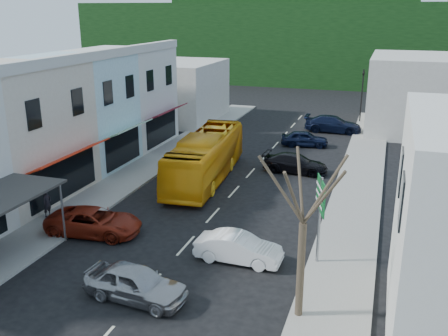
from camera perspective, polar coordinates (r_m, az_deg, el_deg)
ground at (r=24.95m, az=-4.39°, el=-8.84°), size 120.00×120.00×0.00m
sidewalk_left at (r=36.32m, az=-9.29°, el=-0.23°), size 3.00×52.00×0.15m
sidewalk_right at (r=32.49m, az=14.96°, el=-2.80°), size 3.00×52.00×0.15m
shopfront_row at (r=33.99m, az=-21.06°, el=4.43°), size 8.25×30.00×8.00m
distant_block_left at (r=52.50m, az=-5.29°, el=8.76°), size 8.00×10.00×6.00m
distant_block_right at (r=51.14m, az=20.81°, el=8.02°), size 8.00×12.00×7.00m
hillside at (r=86.33m, az=11.88°, el=14.47°), size 80.00×26.00×14.00m
bus at (r=33.68m, az=-2.09°, el=1.19°), size 3.45×11.77×3.10m
car_silver at (r=20.69m, az=-10.08°, el=-12.88°), size 4.54×2.18×1.40m
car_white at (r=23.17m, az=1.67°, el=-9.05°), size 4.43×1.88×1.40m
car_red at (r=26.67m, az=-14.62°, el=-5.91°), size 4.78×2.39×1.40m
car_black_near at (r=35.75m, az=8.16°, el=0.58°), size 4.58×2.04×1.40m
car_navy_mid at (r=42.73m, az=9.19°, el=3.38°), size 4.61×2.39×1.40m
car_navy_far at (r=48.27m, az=12.35°, el=4.85°), size 4.52×1.89×1.40m
pedestrian_left at (r=29.16m, az=-19.58°, el=-3.69°), size 0.44×0.63×1.70m
direction_sign at (r=22.72m, az=10.83°, el=-6.06°), size 1.29×2.01×4.19m
street_tree at (r=18.02m, az=9.03°, el=-6.25°), size 4.24×4.24×7.77m
traffic_signal at (r=52.63m, az=15.46°, el=7.90°), size 1.12×1.37×5.41m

